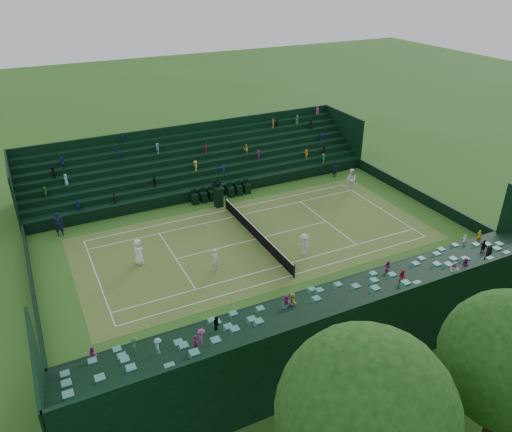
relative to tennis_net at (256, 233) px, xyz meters
The scene contains 17 objects.
ground 0.53m from the tennis_net, ahead, with size 160.00×160.00×0.00m, color #325E1D.
court_surface 0.52m from the tennis_net, ahead, with size 12.97×26.77×0.01m, color #327125.
perimeter_wall_north 15.89m from the tennis_net, 90.00° to the left, with size 17.17×0.20×1.00m, color black.
perimeter_wall_south 15.89m from the tennis_net, 90.00° to the right, with size 17.17×0.20×1.00m, color black.
perimeter_wall_east 8.49m from the tennis_net, ahead, with size 0.20×31.77×1.00m, color black.
perimeter_wall_west 8.49m from the tennis_net, behind, with size 0.20×31.77×1.00m, color black.
north_grandstand 12.70m from the tennis_net, ahead, with size 6.60×32.00×4.90m.
south_grandstand 12.70m from the tennis_net, behind, with size 6.60×32.00×4.90m.
tennis_net is the anchor object (origin of this frame).
umpire_chair 6.57m from the tennis_net, behind, with size 0.84×0.84×2.64m.
courtside_chairs 7.90m from the tennis_net, behind, with size 0.59×5.56×1.29m.
player_near_west 8.89m from the tennis_net, 93.86° to the right, with size 0.93×0.61×1.91m, color white.
player_near_east 5.22m from the tennis_net, 58.30° to the right, with size 0.67×0.44×1.84m, color silver.
player_far_west 12.67m from the tennis_net, 109.94° to the left, with size 0.98×0.77×2.03m, color white.
player_far_east 4.10m from the tennis_net, 31.66° to the left, with size 1.08×0.62×1.67m, color white.
line_judge_north 14.44m from the tennis_net, 121.26° to the left, with size 0.60×0.39×1.65m, color black.
line_judge_south 15.16m from the tennis_net, 118.48° to the right, with size 0.72×0.47×1.97m, color black.
Camera 1 is at (29.60, -14.63, 19.23)m, focal length 35.00 mm.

